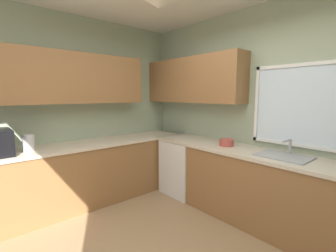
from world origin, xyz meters
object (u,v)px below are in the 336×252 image
Objects in this scene: dishwasher at (185,167)px; sink_assembly at (284,156)px; kettle at (29,143)px; bowl at (226,143)px.

sink_assembly is (1.51, 0.04, 0.48)m from dishwasher.
dishwasher is 1.57× the size of sink_assembly.
kettle reaches higher than sink_assembly.
dishwasher is at bearing 72.68° from kettle.
bowl reaches higher than dishwasher.
bowl is (-0.76, -0.01, 0.03)m from sink_assembly.
dishwasher is at bearing -178.59° from sink_assembly.
kettle is 2.51m from bowl.
dishwasher is 2.22m from kettle.
bowl is (0.76, 0.03, 0.51)m from dishwasher.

